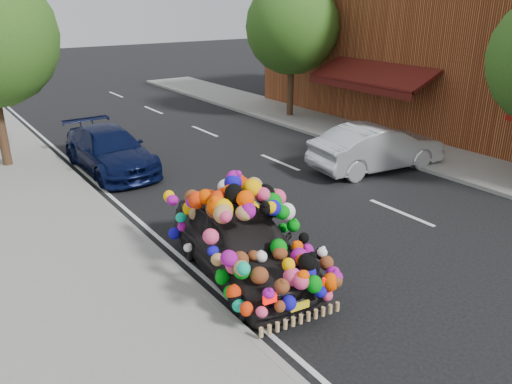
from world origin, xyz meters
The scene contains 9 objects.
ground centered at (0.00, 0.00, 0.00)m, with size 100.00×100.00×0.00m, color black.
sidewalk centered at (-4.30, 0.00, 0.06)m, with size 4.00×60.00×0.12m, color gray.
kerb centered at (-2.35, 0.00, 0.07)m, with size 0.15×60.00×0.13m, color gray.
footpath_far centered at (8.20, 3.00, 0.06)m, with size 3.00×40.00×0.12m, color gray.
lane_markings centered at (3.60, 0.00, 0.01)m, with size 6.00×50.00×0.01m, color silver, non-canonical shape.
tree_far_b centered at (8.00, 10.00, 3.89)m, with size 4.00×4.00×5.90m.
plush_art_car centered at (-1.32, -0.22, 1.02)m, with size 2.44×4.39×2.01m.
navy_sedan centered at (-1.18, 7.42, 0.65)m, with size 1.83×4.49×1.30m, color black.
silver_hatchback centered at (5.64, 2.73, 0.71)m, with size 1.51×4.33×1.43m, color silver.
Camera 1 is at (-5.97, -7.32, 5.04)m, focal length 35.00 mm.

